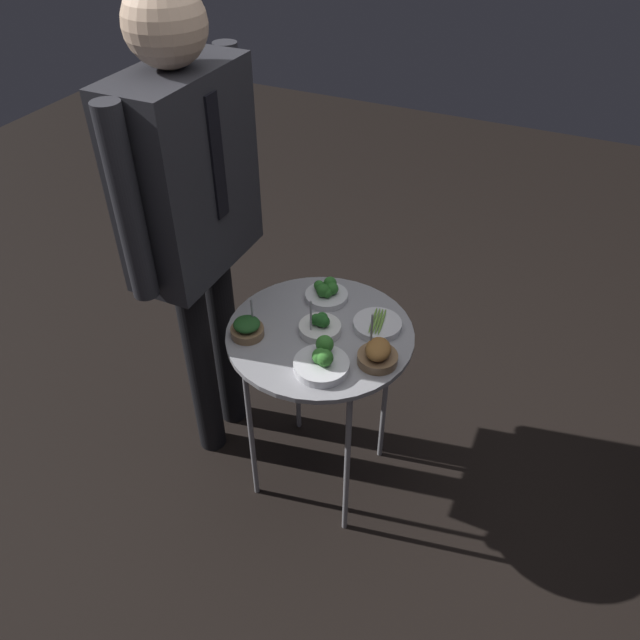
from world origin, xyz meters
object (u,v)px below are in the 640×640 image
bowl_spinach_front_left (247,328)px  bowl_broccoli_back_left (327,293)px  bowl_broccoli_mid_right (322,361)px  waiter_figure (190,198)px  bowl_broccoli_center (320,325)px  bowl_asparagus_near_rim (377,324)px  serving_cart (320,346)px  bowl_roast_far_rim (378,354)px

bowl_spinach_front_left → bowl_broccoli_back_left: bearing=-28.0°
bowl_broccoli_mid_right → waiter_figure: waiter_figure is taller
bowl_spinach_front_left → waiter_figure: bearing=60.2°
bowl_broccoli_center → bowl_asparagus_near_rim: bowl_broccoli_center is taller
serving_cart → waiter_figure: size_ratio=0.43×
bowl_broccoli_mid_right → bowl_spinach_front_left: (0.04, 0.29, -0.00)m
bowl_roast_far_rim → bowl_asparagus_near_rim: bearing=20.7°
bowl_broccoli_mid_right → waiter_figure: (0.20, 0.56, 0.34)m
bowl_broccoli_center → waiter_figure: waiter_figure is taller
bowl_asparagus_near_rim → bowl_broccoli_back_left: size_ratio=1.07×
serving_cart → bowl_broccoli_center: 0.09m
bowl_broccoli_mid_right → bowl_spinach_front_left: bearing=82.2°
bowl_broccoli_center → serving_cart: bearing=166.4°
bowl_broccoli_mid_right → bowl_broccoli_back_left: bearing=22.0°
bowl_broccoli_center → bowl_roast_far_rim: (-0.06, -0.22, 0.01)m
bowl_broccoli_back_left → waiter_figure: waiter_figure is taller
waiter_figure → bowl_asparagus_near_rim: bearing=-84.8°
bowl_asparagus_near_rim → waiter_figure: (-0.06, 0.65, 0.35)m
bowl_broccoli_mid_right → bowl_broccoli_back_left: 0.36m
serving_cart → bowl_spinach_front_left: 0.26m
bowl_broccoli_back_left → waiter_figure: size_ratio=0.09×
bowl_broccoli_back_left → bowl_broccoli_center: bearing=-162.2°
bowl_broccoli_back_left → waiter_figure: (-0.13, 0.43, 0.34)m
bowl_roast_far_rim → waiter_figure: (0.10, 0.71, 0.33)m
bowl_broccoli_back_left → waiter_figure: 0.56m
bowl_spinach_front_left → serving_cart: bearing=-61.2°
serving_cart → bowl_broccoli_back_left: 0.20m
bowl_roast_far_rim → waiter_figure: bearing=82.0°
serving_cart → bowl_broccoli_center: bearing=-13.6°
bowl_broccoli_center → bowl_roast_far_rim: bearing=-105.2°
serving_cart → bowl_broccoli_center: bowl_broccoli_center is taller
waiter_figure → bowl_spinach_front_left: bearing=-119.8°
bowl_spinach_front_left → bowl_roast_far_rim: size_ratio=0.77×
bowl_broccoli_mid_right → bowl_asparagus_near_rim: bearing=-18.7°
serving_cart → bowl_broccoli_mid_right: bowl_broccoli_mid_right is taller
bowl_broccoli_back_left → bowl_roast_far_rim: bearing=-129.9°
bowl_broccoli_mid_right → bowl_roast_far_rim: (0.10, -0.15, 0.00)m
bowl_broccoli_center → bowl_asparagus_near_rim: (0.10, -0.16, -0.01)m
bowl_asparagus_near_rim → waiter_figure: size_ratio=0.09×
serving_cart → bowl_spinach_front_left: size_ratio=5.80×
bowl_asparagus_near_rim → bowl_broccoli_mid_right: bearing=161.3°
bowl_broccoli_center → bowl_spinach_front_left: size_ratio=1.11×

